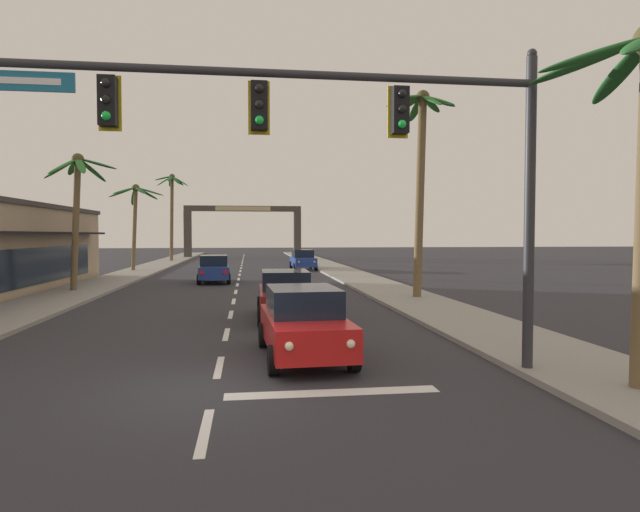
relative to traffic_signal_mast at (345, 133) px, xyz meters
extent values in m
plane|color=#2D2D33|center=(-2.56, -0.19, -4.94)|extent=(220.00, 220.00, 0.00)
cube|color=gray|center=(5.24, 19.81, -4.87)|extent=(3.20, 110.00, 0.14)
cube|color=gray|center=(-10.36, 19.81, -4.87)|extent=(3.20, 110.00, 0.14)
cube|color=silver|center=(-2.56, -2.47, -4.94)|extent=(0.16, 2.00, 0.01)
cube|color=silver|center=(-2.56, 1.46, -4.94)|extent=(0.16, 2.00, 0.01)
cube|color=silver|center=(-2.56, 5.39, -4.94)|extent=(0.16, 2.00, 0.01)
cube|color=silver|center=(-2.56, 9.32, -4.94)|extent=(0.16, 2.00, 0.01)
cube|color=silver|center=(-2.56, 13.25, -4.94)|extent=(0.16, 2.00, 0.01)
cube|color=silver|center=(-2.56, 17.18, -4.94)|extent=(0.16, 2.00, 0.01)
cube|color=silver|center=(-2.56, 21.11, -4.94)|extent=(0.16, 2.00, 0.01)
cube|color=silver|center=(-2.56, 25.04, -4.94)|extent=(0.16, 2.00, 0.01)
cube|color=silver|center=(-2.56, 28.97, -4.94)|extent=(0.16, 2.00, 0.01)
cube|color=silver|center=(-2.56, 32.90, -4.94)|extent=(0.16, 2.00, 0.01)
cube|color=silver|center=(-2.56, 36.83, -4.94)|extent=(0.16, 2.00, 0.01)
cube|color=silver|center=(-2.56, 40.76, -4.94)|extent=(0.16, 2.00, 0.01)
cube|color=silver|center=(-2.56, 44.69, -4.94)|extent=(0.16, 2.00, 0.01)
cube|color=silver|center=(-2.56, 48.62, -4.94)|extent=(0.16, 2.00, 0.01)
cube|color=silver|center=(-2.56, 52.55, -4.94)|extent=(0.16, 2.00, 0.01)
cube|color=silver|center=(-2.56, 56.48, -4.94)|extent=(0.16, 2.00, 0.01)
cube|color=silver|center=(-2.56, 60.41, -4.94)|extent=(0.16, 2.00, 0.01)
cube|color=silver|center=(-2.56, 64.34, -4.94)|extent=(0.16, 2.00, 0.01)
cube|color=silver|center=(-2.56, 68.27, -4.94)|extent=(0.16, 2.00, 0.01)
cube|color=silver|center=(-0.36, -0.79, -4.94)|extent=(4.00, 0.44, 0.01)
cylinder|color=#2D2D33|center=(3.93, 0.01, -1.63)|extent=(0.22, 0.22, 6.62)
cylinder|color=#2D2D33|center=(-1.68, 0.01, 1.12)|extent=(11.21, 0.16, 0.16)
sphere|color=#2D2D33|center=(3.93, 0.01, 1.73)|extent=(0.20, 0.20, 0.20)
cube|color=black|center=(1.12, -0.01, 0.48)|extent=(0.32, 0.26, 0.92)
sphere|color=black|center=(1.12, -0.15, 0.78)|extent=(0.17, 0.17, 0.17)
sphere|color=black|center=(1.12, -0.15, 0.48)|extent=(0.17, 0.17, 0.17)
sphere|color=#1EE54C|center=(1.12, -0.15, 0.18)|extent=(0.17, 0.17, 0.17)
cube|color=yellow|center=(1.12, 0.15, 0.48)|extent=(0.42, 0.03, 1.04)
cube|color=black|center=(-1.68, -0.01, 0.48)|extent=(0.32, 0.26, 0.92)
sphere|color=black|center=(-1.68, -0.15, 0.78)|extent=(0.17, 0.17, 0.17)
sphere|color=black|center=(-1.68, -0.15, 0.48)|extent=(0.17, 0.17, 0.17)
sphere|color=#1EE54C|center=(-1.68, -0.15, 0.18)|extent=(0.17, 0.17, 0.17)
cube|color=yellow|center=(-1.68, 0.15, 0.48)|extent=(0.42, 0.03, 1.04)
cube|color=black|center=(-4.48, -0.01, 0.48)|extent=(0.32, 0.26, 0.92)
sphere|color=black|center=(-4.48, -0.15, 0.78)|extent=(0.17, 0.17, 0.17)
sphere|color=black|center=(-4.48, -0.15, 0.48)|extent=(0.17, 0.17, 0.17)
sphere|color=#1EE54C|center=(-4.48, -0.15, 0.18)|extent=(0.17, 0.17, 0.17)
cube|color=yellow|center=(-4.48, 0.15, 0.48)|extent=(0.42, 0.03, 1.04)
cube|color=#196B93|center=(-6.24, 0.01, 0.80)|extent=(2.36, 0.05, 0.36)
cube|color=white|center=(-6.24, -0.02, 0.80)|extent=(1.89, 0.01, 0.12)
cube|color=red|center=(-0.60, 2.05, -4.26)|extent=(1.96, 4.38, 0.72)
cube|color=black|center=(-0.61, 2.20, -3.58)|extent=(1.70, 2.27, 0.64)
cylinder|color=black|center=(0.33, 0.67, -4.62)|extent=(0.25, 0.65, 0.64)
cylinder|color=black|center=(-1.40, 0.59, -4.62)|extent=(0.25, 0.65, 0.64)
cylinder|color=black|center=(0.20, 3.51, -4.62)|extent=(0.25, 0.65, 0.64)
cylinder|color=black|center=(-1.53, 3.43, -4.62)|extent=(0.25, 0.65, 0.64)
sphere|color=#F9EFC6|center=(0.12, -0.09, -4.18)|extent=(0.18, 0.18, 0.18)
sphere|color=#F9EFC6|center=(-1.12, -0.15, -4.18)|extent=(0.18, 0.18, 0.18)
cube|color=red|center=(-0.04, 4.24, -4.16)|extent=(0.24, 0.07, 0.20)
cube|color=red|center=(-1.36, 4.18, -4.16)|extent=(0.24, 0.07, 0.20)
cube|color=maroon|center=(-0.64, 8.04, -4.26)|extent=(1.82, 4.32, 0.72)
cube|color=black|center=(-0.63, 8.19, -3.58)|extent=(1.63, 2.22, 0.64)
cylinder|color=black|center=(0.21, 6.61, -4.62)|extent=(0.23, 0.64, 0.64)
cylinder|color=black|center=(-1.52, 6.63, -4.62)|extent=(0.23, 0.64, 0.64)
cylinder|color=black|center=(0.25, 9.44, -4.62)|extent=(0.23, 0.64, 0.64)
cylinder|color=black|center=(-1.48, 9.47, -4.62)|extent=(0.23, 0.64, 0.64)
sphere|color=#F9EFC6|center=(-0.04, 5.86, -4.18)|extent=(0.18, 0.18, 0.18)
sphere|color=#F9EFC6|center=(-1.28, 5.88, -4.18)|extent=(0.18, 0.18, 0.18)
cube|color=red|center=(0.05, 10.19, -4.16)|extent=(0.24, 0.06, 0.20)
cube|color=red|center=(-1.27, 10.21, -4.16)|extent=(0.24, 0.06, 0.20)
cube|color=navy|center=(-4.01, 22.83, -4.26)|extent=(1.99, 4.39, 0.72)
cube|color=black|center=(-4.00, 22.69, -3.58)|extent=(1.72, 2.28, 0.64)
cylinder|color=black|center=(-4.95, 24.20, -4.62)|extent=(0.25, 0.65, 0.64)
cylinder|color=black|center=(-3.23, 24.30, -4.62)|extent=(0.25, 0.65, 0.64)
cylinder|color=black|center=(-4.80, 21.37, -4.62)|extent=(0.25, 0.65, 0.64)
cylinder|color=black|center=(-3.07, 21.47, -4.62)|extent=(0.25, 0.65, 0.64)
sphere|color=#B2B2AD|center=(-4.75, 24.97, -4.18)|extent=(0.18, 0.18, 0.18)
sphere|color=#B2B2AD|center=(-3.51, 25.04, -4.18)|extent=(0.18, 0.18, 0.18)
cube|color=red|center=(-4.55, 20.64, -4.16)|extent=(0.24, 0.07, 0.20)
cube|color=red|center=(-3.23, 20.71, -4.16)|extent=(0.24, 0.07, 0.20)
cube|color=navy|center=(2.60, 33.86, -4.26)|extent=(1.89, 4.35, 0.72)
cube|color=black|center=(2.60, 34.01, -3.58)|extent=(1.67, 2.25, 0.64)
cylinder|color=black|center=(3.51, 32.47, -4.62)|extent=(0.24, 0.65, 0.64)
cylinder|color=black|center=(1.78, 32.41, -4.62)|extent=(0.24, 0.65, 0.64)
cylinder|color=black|center=(3.42, 35.30, -4.62)|extent=(0.24, 0.65, 0.64)
cylinder|color=black|center=(1.69, 35.25, -4.62)|extent=(0.24, 0.65, 0.64)
sphere|color=#B2B2AD|center=(3.29, 31.71, -4.18)|extent=(0.18, 0.18, 0.18)
sphere|color=#B2B2AD|center=(2.05, 31.67, -4.18)|extent=(0.18, 0.18, 0.18)
cube|color=red|center=(3.19, 36.04, -4.16)|extent=(0.24, 0.07, 0.20)
cube|color=red|center=(1.87, 36.00, -4.16)|extent=(0.24, 0.07, 0.20)
cylinder|color=brown|center=(-10.53, 17.88, -1.61)|extent=(0.65, 0.32, 6.68)
ellipsoid|color=#2D702D|center=(-9.47, 18.07, 1.60)|extent=(1.91, 0.78, 0.60)
ellipsoid|color=#2D702D|center=(-9.85, 18.47, 1.30)|extent=(1.38, 1.51, 1.17)
ellipsoid|color=#2D702D|center=(-10.81, 18.64, 1.48)|extent=(1.27, 1.76, 0.82)
ellipsoid|color=#2D702D|center=(-11.13, 17.74, 1.30)|extent=(1.69, 0.68, 1.17)
ellipsoid|color=#2D702D|center=(-10.86, 17.23, 1.36)|extent=(1.36, 1.60, 1.06)
ellipsoid|color=#2D702D|center=(-10.02, 17.13, 1.37)|extent=(1.08, 1.73, 1.04)
sphere|color=#4C4223|center=(-10.36, 17.88, 1.78)|extent=(0.60, 0.60, 0.60)
cylinder|color=brown|center=(-10.81, 33.27, -1.66)|extent=(0.59, 0.29, 6.56)
ellipsoid|color=#236028|center=(-9.56, 32.99, 1.38)|extent=(2.34, 0.95, 0.80)
ellipsoid|color=#236028|center=(-9.98, 34.14, 1.30)|extent=(1.71, 2.03, 0.96)
ellipsoid|color=#236028|center=(-10.98, 34.20, 1.06)|extent=(1.05, 2.06, 1.43)
ellipsoid|color=#236028|center=(-11.76, 33.50, 1.33)|extent=(2.32, 0.85, 0.90)
ellipsoid|color=#236028|center=(-11.31, 32.34, 1.39)|extent=(1.64, 2.13, 0.79)
ellipsoid|color=#236028|center=(-10.14, 32.26, 1.40)|extent=(1.41, 2.24, 0.77)
sphere|color=#4C4223|center=(-10.66, 33.27, 1.66)|extent=(0.60, 0.60, 0.60)
cylinder|color=brown|center=(-10.07, 48.66, -0.39)|extent=(0.53, 0.36, 9.10)
ellipsoid|color=#236028|center=(-9.15, 48.66, 3.74)|extent=(1.75, 0.41, 1.14)
ellipsoid|color=#236028|center=(-9.48, 49.39, 3.82)|extent=(1.37, 1.72, 0.98)
ellipsoid|color=#236028|center=(-10.21, 49.48, 3.77)|extent=(0.86, 1.82, 1.09)
ellipsoid|color=#236028|center=(-10.92, 48.88, 4.05)|extent=(1.99, 0.83, 0.54)
ellipsoid|color=#236028|center=(-10.72, 48.33, 3.70)|extent=(1.72, 1.07, 1.22)
ellipsoid|color=#236028|center=(-10.06, 47.76, 3.89)|extent=(0.56, 1.90, 0.86)
ellipsoid|color=#236028|center=(-9.49, 47.97, 3.76)|extent=(1.35, 1.67, 1.11)
sphere|color=#4C4223|center=(-9.98, 48.66, 4.20)|extent=(0.60, 0.60, 0.60)
ellipsoid|color=#236028|center=(5.42, -0.64, 1.19)|extent=(0.71, 2.14, 0.84)
ellipsoid|color=#236028|center=(4.52, -0.92, 1.29)|extent=(1.81, 1.80, 0.64)
ellipsoid|color=#236028|center=(4.24, -1.58, 1.21)|extent=(2.14, 0.56, 0.80)
ellipsoid|color=#236028|center=(4.51, -2.33, 1.14)|extent=(1.81, 1.68, 0.94)
cylinder|color=brown|center=(5.73, 12.76, -0.43)|extent=(0.58, 0.37, 9.02)
ellipsoid|color=#2D702D|center=(6.64, 12.89, 4.00)|extent=(1.71, 0.67, 0.50)
ellipsoid|color=#2D702D|center=(6.41, 13.32, 3.95)|extent=(1.47, 1.44, 0.58)
ellipsoid|color=#2D702D|center=(5.77, 13.48, 3.76)|extent=(0.53, 1.56, 0.95)
ellipsoid|color=#2D702D|center=(5.37, 13.41, 3.93)|extent=(1.28, 1.57, 0.64)
ellipsoid|color=#2D702D|center=(5.04, 12.92, 3.96)|extent=(1.71, 0.74, 0.57)
ellipsoid|color=#2D702D|center=(5.17, 12.27, 3.99)|extent=(1.58, 1.31, 0.52)
ellipsoid|color=#2D702D|center=(5.99, 12.02, 3.81)|extent=(0.71, 1.62, 0.86)
ellipsoid|color=#2D702D|center=(6.34, 12.16, 3.86)|extent=(1.35, 1.48, 0.77)
sphere|color=#4C4223|center=(5.83, 12.76, 4.13)|extent=(0.60, 0.60, 0.60)
cube|color=black|center=(-11.74, 14.62, -1.92)|extent=(1.00, 23.21, 0.12)
cube|color=black|center=(-12.17, 14.62, -3.54)|extent=(0.06, 21.84, 1.80)
cube|color=#423D38|center=(-9.48, 58.47, -1.99)|extent=(0.90, 0.90, 5.89)
cube|color=#423D38|center=(4.36, 58.47, -1.99)|extent=(0.90, 0.90, 5.89)
cube|color=#423D38|center=(-2.56, 58.47, 1.30)|extent=(14.74, 0.60, 0.70)
cube|color=tan|center=(-2.56, 58.15, 1.30)|extent=(6.92, 0.08, 0.56)
camera|label=1|loc=(-1.90, -10.51, -2.00)|focal=30.07mm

